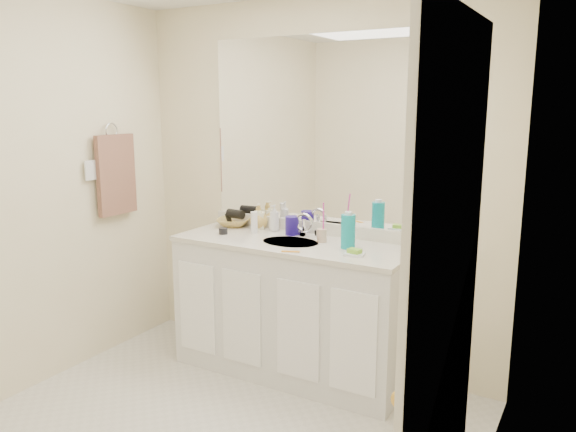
# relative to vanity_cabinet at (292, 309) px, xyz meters

# --- Properties ---
(wall_back) EXTENTS (2.60, 0.02, 2.40)m
(wall_back) POSITION_rel_vanity_cabinet_xyz_m (0.00, 0.28, 0.77)
(wall_back) COLOR #F6EAC1
(wall_back) RESTS_ON floor
(wall_left) EXTENTS (0.02, 2.60, 2.40)m
(wall_left) POSITION_rel_vanity_cabinet_xyz_m (-1.30, -1.02, 0.77)
(wall_left) COLOR #F6EAC1
(wall_left) RESTS_ON floor
(wall_right) EXTENTS (0.02, 2.60, 2.40)m
(wall_right) POSITION_rel_vanity_cabinet_xyz_m (1.30, -1.02, 0.77)
(wall_right) COLOR #F6EAC1
(wall_right) RESTS_ON floor
(vanity_cabinet) EXTENTS (1.50, 0.55, 0.85)m
(vanity_cabinet) POSITION_rel_vanity_cabinet_xyz_m (0.00, 0.00, 0.00)
(vanity_cabinet) COLOR silver
(vanity_cabinet) RESTS_ON floor
(countertop) EXTENTS (1.52, 0.57, 0.03)m
(countertop) POSITION_rel_vanity_cabinet_xyz_m (0.00, 0.00, 0.44)
(countertop) COLOR beige
(countertop) RESTS_ON vanity_cabinet
(backsplash) EXTENTS (1.52, 0.03, 0.08)m
(backsplash) POSITION_rel_vanity_cabinet_xyz_m (0.00, 0.26, 0.50)
(backsplash) COLOR silver
(backsplash) RESTS_ON countertop
(sink_basin) EXTENTS (0.37, 0.37, 0.02)m
(sink_basin) POSITION_rel_vanity_cabinet_xyz_m (0.00, -0.02, 0.44)
(sink_basin) COLOR beige
(sink_basin) RESTS_ON countertop
(faucet) EXTENTS (0.02, 0.02, 0.11)m
(faucet) POSITION_rel_vanity_cabinet_xyz_m (0.00, 0.16, 0.51)
(faucet) COLOR silver
(faucet) RESTS_ON countertop
(mirror) EXTENTS (1.48, 0.01, 1.20)m
(mirror) POSITION_rel_vanity_cabinet_xyz_m (0.00, 0.27, 1.14)
(mirror) COLOR white
(mirror) RESTS_ON wall_back
(blue_mug) EXTENTS (0.10, 0.10, 0.12)m
(blue_mug) POSITION_rel_vanity_cabinet_xyz_m (-0.09, 0.15, 0.52)
(blue_mug) COLOR navy
(blue_mug) RESTS_ON countertop
(tan_cup) EXTENTS (0.08, 0.08, 0.08)m
(tan_cup) POSITION_rel_vanity_cabinet_xyz_m (0.17, 0.07, 0.50)
(tan_cup) COLOR #D4B095
(tan_cup) RESTS_ON countertop
(toothbrush) EXTENTS (0.03, 0.04, 0.21)m
(toothbrush) POSITION_rel_vanity_cabinet_xyz_m (0.18, 0.07, 0.60)
(toothbrush) COLOR #EB3DAF
(toothbrush) RESTS_ON tan_cup
(mouthwash_bottle) EXTENTS (0.11, 0.11, 0.20)m
(mouthwash_bottle) POSITION_rel_vanity_cabinet_xyz_m (0.38, 0.01, 0.56)
(mouthwash_bottle) COLOR #0E9BA9
(mouthwash_bottle) RESTS_ON countertop
(soap_dish) EXTENTS (0.13, 0.11, 0.01)m
(soap_dish) POSITION_rel_vanity_cabinet_xyz_m (0.48, -0.12, 0.46)
(soap_dish) COLOR white
(soap_dish) RESTS_ON countertop
(green_soap) EXTENTS (0.08, 0.06, 0.03)m
(green_soap) POSITION_rel_vanity_cabinet_xyz_m (0.48, -0.12, 0.48)
(green_soap) COLOR #80C42F
(green_soap) RESTS_ON soap_dish
(orange_comb) EXTENTS (0.11, 0.06, 0.00)m
(orange_comb) POSITION_rel_vanity_cabinet_xyz_m (0.12, -0.23, 0.46)
(orange_comb) COLOR orange
(orange_comb) RESTS_ON countertop
(dark_jar) EXTENTS (0.07, 0.07, 0.04)m
(dark_jar) POSITION_rel_vanity_cabinet_xyz_m (-0.49, -0.06, 0.48)
(dark_jar) COLOR black
(dark_jar) RESTS_ON countertop
(extra_white_bottle) EXTENTS (0.05, 0.05, 0.14)m
(extra_white_bottle) POSITION_rel_vanity_cabinet_xyz_m (-0.33, 0.07, 0.53)
(extra_white_bottle) COLOR white
(extra_white_bottle) RESTS_ON countertop
(soap_bottle_white) EXTENTS (0.08, 0.08, 0.18)m
(soap_bottle_white) POSITION_rel_vanity_cabinet_xyz_m (-0.25, 0.19, 0.54)
(soap_bottle_white) COLOR white
(soap_bottle_white) RESTS_ON countertop
(soap_bottle_cream) EXTENTS (0.10, 0.10, 0.17)m
(soap_bottle_cream) POSITION_rel_vanity_cabinet_xyz_m (-0.38, 0.20, 0.54)
(soap_bottle_cream) COLOR #FBF9CD
(soap_bottle_cream) RESTS_ON countertop
(soap_bottle_yellow) EXTENTS (0.16, 0.16, 0.16)m
(soap_bottle_yellow) POSITION_rel_vanity_cabinet_xyz_m (-0.38, 0.21, 0.54)
(soap_bottle_yellow) COLOR gold
(soap_bottle_yellow) RESTS_ON countertop
(wicker_basket) EXTENTS (0.30, 0.30, 0.06)m
(wicker_basket) POSITION_rel_vanity_cabinet_xyz_m (-0.57, 0.18, 0.48)
(wicker_basket) COLOR #AA8B44
(wicker_basket) RESTS_ON countertop
(hair_dryer) EXTENTS (0.13, 0.08, 0.06)m
(hair_dryer) POSITION_rel_vanity_cabinet_xyz_m (-0.55, 0.18, 0.54)
(hair_dryer) COLOR black
(hair_dryer) RESTS_ON wicker_basket
(towel_ring) EXTENTS (0.01, 0.11, 0.11)m
(towel_ring) POSITION_rel_vanity_cabinet_xyz_m (-1.27, -0.25, 1.12)
(towel_ring) COLOR silver
(towel_ring) RESTS_ON wall_left
(hand_towel) EXTENTS (0.04, 0.32, 0.55)m
(hand_towel) POSITION_rel_vanity_cabinet_xyz_m (-1.25, -0.25, 0.82)
(hand_towel) COLOR brown
(hand_towel) RESTS_ON towel_ring
(switch_plate) EXTENTS (0.01, 0.08, 0.13)m
(switch_plate) POSITION_rel_vanity_cabinet_xyz_m (-1.27, -0.45, 0.88)
(switch_plate) COLOR white
(switch_plate) RESTS_ON wall_left
(door) EXTENTS (0.02, 0.82, 2.00)m
(door) POSITION_rel_vanity_cabinet_xyz_m (1.29, -1.32, 0.57)
(door) COLOR silver
(door) RESTS_ON floor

